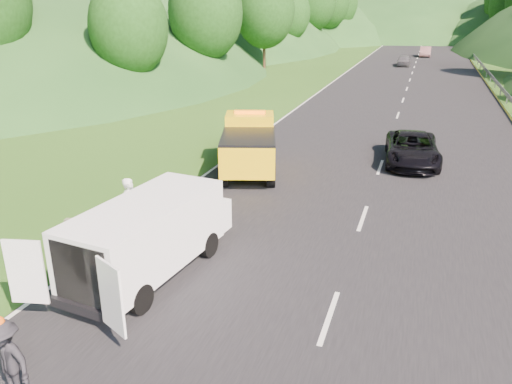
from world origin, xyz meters
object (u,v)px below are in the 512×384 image
(child, at_px, (132,266))
(white_van, at_px, (150,234))
(woman, at_px, (134,234))
(suitcase, at_px, (71,227))
(passing_suv, at_px, (411,164))
(tow_truck, at_px, (249,144))

(child, bearing_deg, white_van, 11.61)
(woman, height_order, child, woman)
(woman, height_order, suitcase, woman)
(woman, distance_m, child, 2.08)
(passing_suv, bearing_deg, suitcase, -135.62)
(tow_truck, relative_size, child, 6.23)
(woman, relative_size, suitcase, 3.34)
(woman, xyz_separation_m, passing_suv, (7.85, 10.58, 0.00))
(suitcase, bearing_deg, woman, 20.38)
(suitcase, bearing_deg, tow_truck, 68.64)
(suitcase, bearing_deg, child, -22.04)
(white_van, xyz_separation_m, child, (-0.76, 0.16, -1.17))
(white_van, bearing_deg, suitcase, 166.66)
(suitcase, xyz_separation_m, passing_suv, (9.63, 11.24, -0.27))
(tow_truck, distance_m, white_van, 9.17)
(woman, relative_size, passing_suv, 0.37)
(tow_truck, height_order, child, tow_truck)
(tow_truck, bearing_deg, suitcase, -128.83)
(child, distance_m, passing_suv, 14.13)
(woman, bearing_deg, passing_suv, -41.33)
(white_van, bearing_deg, tow_truck, 99.89)
(child, xyz_separation_m, suitcase, (-2.82, 1.14, 0.27))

